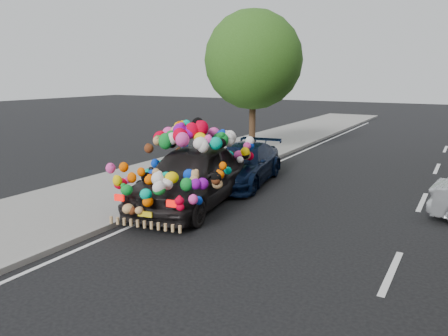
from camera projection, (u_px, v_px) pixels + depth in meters
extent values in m
plane|color=black|center=(216.00, 236.00, 9.44)|extent=(100.00, 100.00, 0.00)
cube|color=gray|center=(76.00, 205.00, 11.51)|extent=(4.00, 60.00, 0.12)
cube|color=gray|center=(133.00, 216.00, 10.56)|extent=(0.15, 60.00, 0.13)
cylinder|color=#332114|center=(252.00, 123.00, 19.06)|extent=(0.28, 0.28, 2.73)
sphere|color=#254712|center=(253.00, 60.00, 18.50)|extent=(4.20, 4.20, 4.20)
imported|color=black|center=(191.00, 176.00, 11.48)|extent=(2.60, 4.92, 1.60)
cube|color=red|center=(119.00, 198.00, 9.55)|extent=(0.23, 0.09, 0.14)
cube|color=red|center=(172.00, 204.00, 9.11)|extent=(0.23, 0.09, 0.14)
cube|color=yellow|center=(145.00, 214.00, 9.38)|extent=(0.34, 0.09, 0.12)
imported|color=black|center=(243.00, 164.00, 13.94)|extent=(2.35, 4.48, 1.24)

